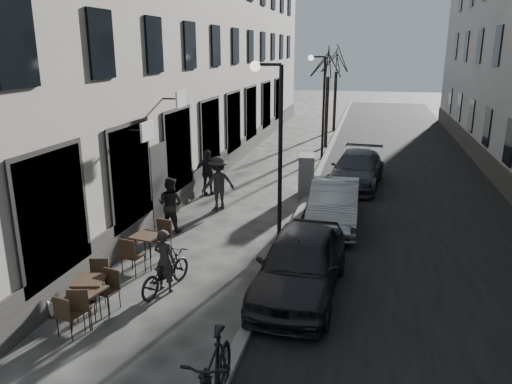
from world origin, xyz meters
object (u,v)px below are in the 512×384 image
at_px(car_near, 300,263).
at_px(bistro_set_b, 90,292).
at_px(streetlamp_near, 274,135).
at_px(car_far, 357,169).
at_px(streetlamp_far, 320,95).
at_px(pedestrian_far, 207,172).
at_px(sign_board, 52,293).
at_px(bistro_set_a, 89,302).
at_px(pedestrian_near, 170,204).
at_px(pedestrian_mid, 218,183).
at_px(utility_cabinet, 306,175).
at_px(tree_near, 329,62).
at_px(car_mid, 334,204).
at_px(bistro_set_c, 147,247).
at_px(moped, 214,383).
at_px(tree_far, 337,60).
at_px(bicycle, 165,272).

bearing_deg(car_near, bistro_set_b, -153.65).
distance_m(streetlamp_near, car_far, 7.66).
distance_m(streetlamp_far, pedestrian_far, 8.63).
bearing_deg(streetlamp_near, pedestrian_far, 127.83).
height_order(bistro_set_b, sign_board, sign_board).
height_order(bistro_set_a, pedestrian_near, pedestrian_near).
xyz_separation_m(sign_board, car_near, (5.01, 1.97, 0.33)).
bearing_deg(pedestrian_mid, pedestrian_far, -97.47).
height_order(streetlamp_far, utility_cabinet, streetlamp_far).
bearing_deg(car_far, sign_board, -111.12).
xyz_separation_m(utility_cabinet, car_far, (1.80, 1.88, -0.10)).
bearing_deg(tree_near, sign_board, -101.18).
relative_size(car_mid, car_far, 0.90).
xyz_separation_m(bistro_set_b, car_far, (5.08, 11.62, 0.22)).
relative_size(bistro_set_c, pedestrian_near, 1.02).
distance_m(pedestrian_far, moped, 12.27).
bearing_deg(pedestrian_near, pedestrian_far, -78.48).
height_order(bistro_set_b, car_mid, car_mid).
distance_m(streetlamp_far, car_near, 15.07).
distance_m(pedestrian_near, pedestrian_far, 4.04).
height_order(streetlamp_far, car_mid, streetlamp_far).
distance_m(streetlamp_far, bistro_set_b, 17.15).
xyz_separation_m(tree_far, bistro_set_c, (-2.95, -23.15, -4.16)).
bearing_deg(tree_far, pedestrian_mid, -97.98).
xyz_separation_m(bistro_set_c, car_mid, (4.43, 4.13, 0.19)).
xyz_separation_m(streetlamp_far, bicycle, (-1.87, -15.36, -2.70)).
height_order(bistro_set_a, pedestrian_far, pedestrian_far).
distance_m(sign_board, car_near, 5.39).
height_order(bistro_set_b, bicycle, bicycle).
distance_m(utility_cabinet, car_near, 7.95).
bearing_deg(bistro_set_a, pedestrian_far, 105.20).
relative_size(bistro_set_a, pedestrian_mid, 0.82).
height_order(tree_near, bistro_set_c, tree_near).
distance_m(car_far, moped, 14.24).
bearing_deg(bicycle, car_mid, -109.12).
xyz_separation_m(pedestrian_far, car_mid, (4.98, -2.43, -0.17)).
xyz_separation_m(streetlamp_near, tree_near, (0.07, 15.00, 1.50)).
relative_size(bistro_set_a, car_far, 0.32).
bearing_deg(pedestrian_far, tree_near, 35.42).
height_order(bistro_set_a, car_far, car_far).
xyz_separation_m(tree_near, sign_board, (-3.91, -19.79, -4.24)).
bearing_deg(pedestrian_near, utility_cabinet, -117.77).
distance_m(streetlamp_near, car_mid, 3.52).
height_order(tree_far, pedestrian_far, tree_far).
bearing_deg(pedestrian_near, bistro_set_c, 108.02).
relative_size(streetlamp_far, pedestrian_far, 2.94).
relative_size(pedestrian_near, moped, 0.72).
distance_m(bicycle, pedestrian_far, 7.94).
bearing_deg(bistro_set_b, pedestrian_mid, 71.83).
distance_m(utility_cabinet, car_mid, 3.35).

